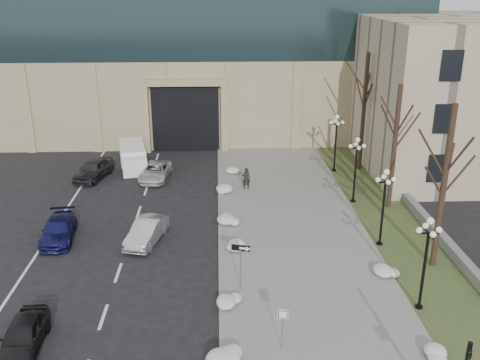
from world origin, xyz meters
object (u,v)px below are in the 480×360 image
object	(u,v)px
car_c	(58,230)
pedestrian	(246,178)
car_e	(94,169)
lamppost_b	(384,197)
car_d	(156,171)
car_b	(147,231)
lamppost_c	(356,161)
one_way_sign	(244,254)
car_a	(23,336)
lamppost_a	(426,252)
lamppost_d	(336,136)
keep_sign	(283,321)
box_truck	(133,157)

from	to	relation	value
car_c	pedestrian	xyz separation A→B (m)	(11.66, 7.62, 0.30)
car_e	lamppost_b	size ratio (longest dim) A/B	0.94
car_d	car_b	bearing A→B (deg)	-80.59
lamppost_c	one_way_sign	bearing A→B (deg)	-126.38
car_a	one_way_sign	world-z (taller)	one_way_sign
lamppost_a	lamppost_d	bearing A→B (deg)	90.00
car_a	lamppost_a	distance (m)	17.95
lamppost_d	car_d	bearing A→B (deg)	-175.84
pedestrian	lamppost_d	world-z (taller)	lamppost_d
lamppost_c	car_c	bearing A→B (deg)	-165.64
car_c	car_d	world-z (taller)	car_c
car_d	car_e	bearing A→B (deg)	-178.17
car_a	keep_sign	bearing A→B (deg)	-5.37
pedestrian	lamppost_b	world-z (taller)	lamppost_b
car_d	pedestrian	bearing A→B (deg)	-15.19
car_b	car_a	bearing A→B (deg)	-97.68
car_d	one_way_sign	bearing A→B (deg)	-63.70
car_a	lamppost_a	bearing A→B (deg)	4.91
lamppost_a	lamppost_b	world-z (taller)	same
box_truck	lamppost_c	distance (m)	18.62
car_c	lamppost_d	size ratio (longest dim) A/B	0.92
car_e	box_truck	world-z (taller)	box_truck
car_c	keep_sign	bearing A→B (deg)	-48.56
car_b	box_truck	world-z (taller)	box_truck
lamppost_c	lamppost_d	size ratio (longest dim) A/B	1.00
car_a	car_b	distance (m)	10.53
car_d	lamppost_d	xyz separation A→B (m)	(14.33, 1.04, 2.45)
car_b	lamppost_c	xyz separation A→B (m)	(13.69, 5.41, 2.40)
car_d	keep_sign	xyz separation A→B (m)	(7.50, -21.24, 0.88)
pedestrian	box_truck	distance (m)	10.72
car_a	one_way_sign	size ratio (longest dim) A/B	1.50
one_way_sign	pedestrian	bearing A→B (deg)	102.01
car_c	lamppost_a	distance (m)	20.83
pedestrian	box_truck	bearing A→B (deg)	-35.88
keep_sign	lamppost_a	xyz separation A→B (m)	(6.83, 2.79, 1.57)
car_a	keep_sign	distance (m)	10.88
car_b	car_e	world-z (taller)	car_e
lamppost_b	car_c	bearing A→B (deg)	175.10
box_truck	lamppost_c	size ratio (longest dim) A/B	1.26
car_a	car_e	size ratio (longest dim) A/B	0.87
pedestrian	keep_sign	bearing A→B (deg)	87.38
one_way_sign	lamppost_c	xyz separation A→B (m)	(8.20, 11.13, 0.94)
car_e	one_way_sign	bearing A→B (deg)	-42.64
car_a	car_d	size ratio (longest dim) A/B	0.87
car_a	lamppost_a	world-z (taller)	lamppost_a
pedestrian	lamppost_b	xyz separation A→B (m)	(7.36, -9.25, 2.14)
car_d	lamppost_d	size ratio (longest dim) A/B	0.94
pedestrian	lamppost_c	size ratio (longest dim) A/B	0.34
car_e	car_a	bearing A→B (deg)	-71.42
box_truck	lamppost_a	world-z (taller)	lamppost_a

